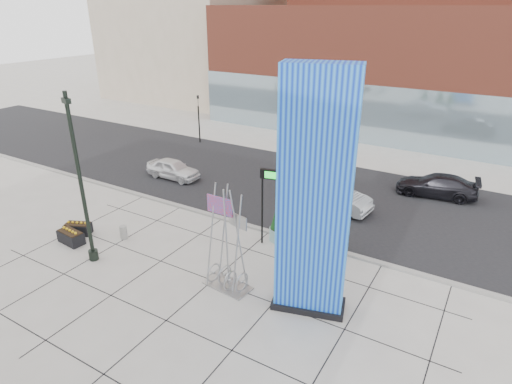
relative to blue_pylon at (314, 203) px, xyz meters
The scene contains 19 objects.
ground 6.98m from the blue_pylon, behind, with size 160.00×160.00×0.00m, color #9E9991.
street_asphalt 12.57m from the blue_pylon, 116.82° to the left, with size 80.00×12.00×0.02m, color black.
curb_edge 8.24m from the blue_pylon, 139.84° to the left, with size 80.00×0.30×0.12m, color gray.
tower_podium 27.81m from the blue_pylon, 98.88° to the left, with size 34.00×10.00×11.00m, color brown.
tower_glass_front 23.16m from the blue_pylon, 100.72° to the left, with size 34.00×0.60×5.00m, color #8CA5B2.
blue_pylon is the anchor object (origin of this frame).
lamp_post 10.38m from the blue_pylon, 168.72° to the right, with size 0.53×0.43×7.87m.
public_art_sculpture 4.84m from the blue_pylon, behind, with size 2.14×1.23×4.65m.
concrete_bollard 11.17m from the blue_pylon, behind, with size 0.37×0.37×0.71m, color gray.
overhead_street_sign 4.90m from the blue_pylon, 135.21° to the left, with size 1.87×0.56×3.98m.
round_planter_east 5.30m from the blue_pylon, 99.63° to the left, with size 1.01×1.01×2.53m.
round_planter_mid 5.52m from the blue_pylon, 113.64° to the left, with size 1.06×1.06×2.64m.
round_planter_west 6.35m from the blue_pylon, 130.66° to the left, with size 0.95×0.95×2.38m.
box_planter_north 13.09m from the blue_pylon, behind, with size 1.47×0.83×0.77m.
box_planter_south 13.48m from the blue_pylon, behind, with size 1.47×1.14×0.72m.
car_white_west 16.29m from the blue_pylon, 150.19° to the left, with size 1.57×3.90×1.33m, color white.
car_silver_mid 10.06m from the blue_pylon, 106.12° to the left, with size 1.64×4.70×1.55m, color #B5B9BD.
car_dark_east 14.65m from the blue_pylon, 80.25° to the left, with size 1.95×4.80×1.39m, color black.
traffic_signal 23.30m from the blue_pylon, 138.19° to the left, with size 0.15×0.18×4.10m.
Camera 1 is at (10.53, -13.35, 10.99)m, focal length 30.00 mm.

